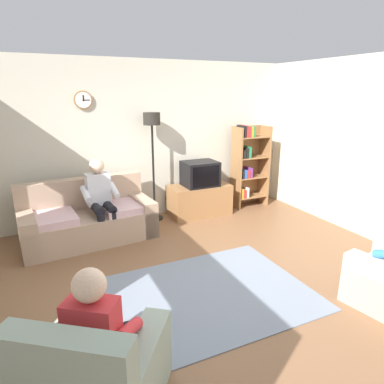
{
  "coord_description": "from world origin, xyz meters",
  "views": [
    {
      "loc": [
        -1.69,
        -3.07,
        2.17
      ],
      "look_at": [
        0.19,
        0.97,
        0.86
      ],
      "focal_mm": 31.82,
      "sensor_mm": 36.0,
      "label": 1
    }
  ],
  "objects_px": {
    "tv": "(200,174)",
    "bookshelf": "(248,164)",
    "couch": "(88,220)",
    "floor_lamp": "(152,137)",
    "tv_stand": "(199,200)",
    "person_on_couch": "(101,196)",
    "person_in_left_armchair": "(100,331)",
    "armchair_near_window": "(98,378)"
  },
  "relations": [
    {
      "from": "couch",
      "to": "tv",
      "type": "distance_m",
      "value": 2.09
    },
    {
      "from": "armchair_near_window",
      "to": "person_on_couch",
      "type": "distance_m",
      "value": 3.03
    },
    {
      "from": "tv",
      "to": "person_in_left_armchair",
      "type": "distance_m",
      "value": 4.03
    },
    {
      "from": "couch",
      "to": "person_in_left_armchair",
      "type": "relative_size",
      "value": 1.76
    },
    {
      "from": "couch",
      "to": "tv",
      "type": "bearing_deg",
      "value": 8.0
    },
    {
      "from": "tv_stand",
      "to": "person_in_left_armchair",
      "type": "xyz_separation_m",
      "value": [
        -2.37,
        -3.28,
        0.33
      ]
    },
    {
      "from": "tv_stand",
      "to": "bookshelf",
      "type": "xyz_separation_m",
      "value": [
        1.07,
        0.07,
        0.55
      ]
    },
    {
      "from": "tv_stand",
      "to": "tv",
      "type": "relative_size",
      "value": 1.83
    },
    {
      "from": "tv",
      "to": "bookshelf",
      "type": "height_order",
      "value": "bookshelf"
    },
    {
      "from": "tv",
      "to": "armchair_near_window",
      "type": "distance_m",
      "value": 4.15
    },
    {
      "from": "floor_lamp",
      "to": "tv_stand",
      "type": "bearing_deg",
      "value": -6.8
    },
    {
      "from": "person_on_couch",
      "to": "tv",
      "type": "bearing_deg",
      "value": 12.15
    },
    {
      "from": "person_on_couch",
      "to": "person_in_left_armchair",
      "type": "relative_size",
      "value": 1.11
    },
    {
      "from": "couch",
      "to": "bookshelf",
      "type": "xyz_separation_m",
      "value": [
        3.09,
        0.38,
        0.52
      ]
    },
    {
      "from": "floor_lamp",
      "to": "person_in_left_armchair",
      "type": "xyz_separation_m",
      "value": [
        -1.54,
        -3.38,
        -0.85
      ]
    },
    {
      "from": "couch",
      "to": "tv_stand",
      "type": "distance_m",
      "value": 2.04
    },
    {
      "from": "bookshelf",
      "to": "person_on_couch",
      "type": "xyz_separation_m",
      "value": [
        -2.9,
        -0.49,
        -0.13
      ]
    },
    {
      "from": "couch",
      "to": "tv",
      "type": "relative_size",
      "value": 3.28
    },
    {
      "from": "couch",
      "to": "floor_lamp",
      "type": "distance_m",
      "value": 1.69
    },
    {
      "from": "couch",
      "to": "floor_lamp",
      "type": "xyz_separation_m",
      "value": [
        1.19,
        0.41,
        1.14
      ]
    },
    {
      "from": "tv",
      "to": "floor_lamp",
      "type": "height_order",
      "value": "floor_lamp"
    },
    {
      "from": "bookshelf",
      "to": "person_in_left_armchair",
      "type": "relative_size",
      "value": 1.41
    },
    {
      "from": "couch",
      "to": "person_in_left_armchair",
      "type": "bearing_deg",
      "value": -96.69
    },
    {
      "from": "tv",
      "to": "armchair_near_window",
      "type": "bearing_deg",
      "value": -125.97
    },
    {
      "from": "armchair_near_window",
      "to": "person_on_couch",
      "type": "bearing_deg",
      "value": 78.62
    },
    {
      "from": "armchair_near_window",
      "to": "person_on_couch",
      "type": "relative_size",
      "value": 0.95
    },
    {
      "from": "armchair_near_window",
      "to": "person_in_left_armchair",
      "type": "distance_m",
      "value": 0.33
    },
    {
      "from": "bookshelf",
      "to": "armchair_near_window",
      "type": "distance_m",
      "value": 4.92
    },
    {
      "from": "bookshelf",
      "to": "couch",
      "type": "bearing_deg",
      "value": -172.98
    },
    {
      "from": "couch",
      "to": "tv_stand",
      "type": "bearing_deg",
      "value": 8.68
    },
    {
      "from": "floor_lamp",
      "to": "person_on_couch",
      "type": "relative_size",
      "value": 1.49
    },
    {
      "from": "person_in_left_armchair",
      "to": "armchair_near_window",
      "type": "bearing_deg",
      "value": -125.78
    },
    {
      "from": "tv_stand",
      "to": "person_on_couch",
      "type": "relative_size",
      "value": 0.89
    },
    {
      "from": "couch",
      "to": "person_in_left_armchair",
      "type": "height_order",
      "value": "person_in_left_armchair"
    },
    {
      "from": "couch",
      "to": "armchair_near_window",
      "type": "xyz_separation_m",
      "value": [
        -0.4,
        -3.05,
        -0.02
      ]
    },
    {
      "from": "armchair_near_window",
      "to": "floor_lamp",
      "type": "bearing_deg",
      "value": 65.31
    },
    {
      "from": "tv",
      "to": "bookshelf",
      "type": "xyz_separation_m",
      "value": [
        1.07,
        0.1,
        0.06
      ]
    },
    {
      "from": "bookshelf",
      "to": "person_in_left_armchair",
      "type": "height_order",
      "value": "bookshelf"
    },
    {
      "from": "tv",
      "to": "person_on_couch",
      "type": "distance_m",
      "value": 1.87
    },
    {
      "from": "person_in_left_armchair",
      "to": "tv_stand",
      "type": "bearing_deg",
      "value": 54.23
    },
    {
      "from": "armchair_near_window",
      "to": "tv",
      "type": "bearing_deg",
      "value": 54.03
    },
    {
      "from": "person_on_couch",
      "to": "couch",
      "type": "bearing_deg",
      "value": 150.07
    }
  ]
}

